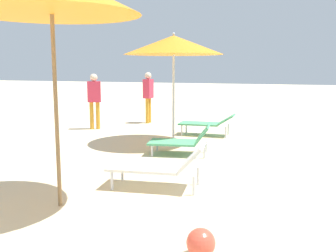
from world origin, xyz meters
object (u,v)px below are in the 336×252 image
person_walking_near (94,96)px  beach_ball (201,243)px  person_walking_mid (148,93)px  lounger_farthest_inland (182,140)px  umbrella_farthest (174,45)px  lounger_second_shoreside (159,165)px  lounger_farthest_shoreside (207,123)px

person_walking_near → beach_ball: bearing=9.5°
person_walking_near → person_walking_mid: (0.94, 1.61, 0.02)m
person_walking_mid → lounger_farthest_inland: bearing=-59.6°
umbrella_farthest → beach_ball: (1.97, -4.95, -2.06)m
lounger_second_shoreside → beach_ball: (1.10, -1.77, -0.20)m
lounger_farthest_shoreside → beach_ball: bearing=100.1°
beach_ball → person_walking_mid: bearing=115.9°
beach_ball → umbrella_farthest: bearing=111.7°
umbrella_farthest → lounger_farthest_shoreside: 2.30m
lounger_second_shoreside → umbrella_farthest: 3.79m
lounger_farthest_inland → person_walking_near: person_walking_near is taller
person_walking_near → beach_ball: 7.75m
lounger_second_shoreside → person_walking_mid: size_ratio=0.92×
lounger_second_shoreside → person_walking_near: size_ratio=0.94×
lounger_farthest_shoreside → umbrella_farthest: bearing=65.4°
lounger_farthest_shoreside → lounger_farthest_inland: bearing=87.8°
person_walking_mid → beach_ball: size_ratio=5.83×
umbrella_farthest → lounger_farthest_shoreside: (0.48, 1.24, -1.87)m
umbrella_farthest → person_walking_mid: bearing=122.6°
umbrella_farthest → lounger_second_shoreside: bearing=-74.6°
umbrella_farthest → lounger_farthest_inland: umbrella_farthest is taller
umbrella_farthest → person_walking_mid: size_ratio=1.58×
beach_ball → person_walking_near: bearing=127.5°
lounger_second_shoreside → person_walking_mid: bearing=-74.2°
umbrella_farthest → person_walking_near: umbrella_farthest is taller
lounger_second_shoreside → lounger_farthest_shoreside: bearing=-93.2°
umbrella_farthest → beach_ball: 5.71m
lounger_second_shoreside → lounger_farthest_inland: size_ratio=1.12×
person_walking_near → lounger_second_shoreside: bearing=11.6°
lounger_farthest_inland → beach_ball: 4.17m
lounger_second_shoreside → lounger_farthest_inland: 2.16m
lounger_farthest_inland → beach_ball: (1.44, -3.91, -0.15)m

